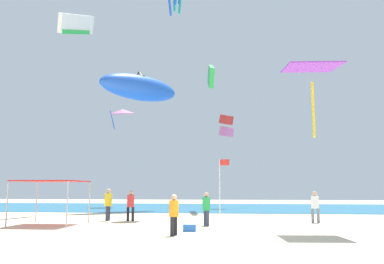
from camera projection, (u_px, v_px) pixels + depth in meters
ground at (201, 238)px, 16.17m from camera, size 110.00×110.00×0.10m
ocean_strip at (223, 207)px, 41.53m from camera, size 110.00×20.57×0.03m
canopy_tent at (52, 183)px, 21.76m from camera, size 3.20×3.10×2.34m
person_near_tent at (108, 202)px, 24.51m from camera, size 0.45×0.51×1.91m
person_leftmost at (206, 206)px, 21.01m from camera, size 0.41×0.42×1.72m
person_central at (174, 211)px, 16.72m from camera, size 0.40×0.43×1.68m
person_rightmost at (131, 203)px, 24.26m from camera, size 0.47×0.43×1.80m
person_far_shore at (315, 204)px, 23.02m from camera, size 0.47×0.42×1.76m
banner_flag at (221, 184)px, 23.69m from camera, size 0.61×0.06×3.62m
cooler_box at (190, 228)px, 18.23m from camera, size 0.57×0.37×0.35m
kite_parafoil_green at (211, 76)px, 37.85m from camera, size 1.09×6.02×3.65m
kite_box_red at (226, 126)px, 41.61m from camera, size 1.57×1.57×2.36m
kite_diamond_purple at (312, 71)px, 19.36m from camera, size 2.67×2.67×3.54m
kite_delta_pink at (122, 112)px, 44.85m from camera, size 3.22×3.26×2.30m
kite_inflatable_blue at (139, 88)px, 37.42m from camera, size 7.64×7.72×3.25m
kite_parafoil_white at (77, 24)px, 33.50m from camera, size 1.44×5.19×3.16m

